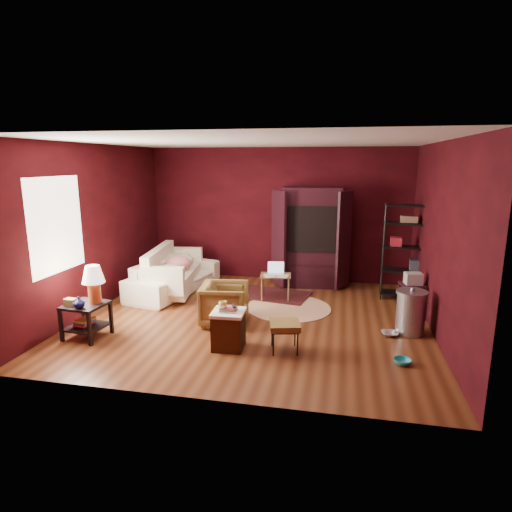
{
  "coord_description": "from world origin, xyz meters",
  "views": [
    {
      "loc": [
        1.37,
        -6.47,
        2.51
      ],
      "look_at": [
        0.0,
        0.2,
        1.0
      ],
      "focal_mm": 30.0,
      "sensor_mm": 36.0,
      "label": 1
    }
  ],
  "objects_px": {
    "side_table": "(90,295)",
    "hamper": "(229,329)",
    "sofa": "(174,271)",
    "tv_armoire": "(311,235)",
    "armchair": "(225,302)",
    "wire_shelving": "(407,248)",
    "laptop_desk": "(276,277)"
  },
  "relations": [
    {
      "from": "sofa",
      "to": "tv_armoire",
      "type": "xyz_separation_m",
      "value": [
        2.57,
        0.98,
        0.62
      ]
    },
    {
      "from": "wire_shelving",
      "to": "tv_armoire",
      "type": "bearing_deg",
      "value": 167.76
    },
    {
      "from": "tv_armoire",
      "to": "wire_shelving",
      "type": "bearing_deg",
      "value": -20.97
    },
    {
      "from": "side_table",
      "to": "armchair",
      "type": "bearing_deg",
      "value": 26.45
    },
    {
      "from": "armchair",
      "to": "laptop_desk",
      "type": "height_order",
      "value": "armchair"
    },
    {
      "from": "sofa",
      "to": "hamper",
      "type": "distance_m",
      "value": 2.88
    },
    {
      "from": "side_table",
      "to": "hamper",
      "type": "height_order",
      "value": "side_table"
    },
    {
      "from": "hamper",
      "to": "tv_armoire",
      "type": "distance_m",
      "value": 3.47
    },
    {
      "from": "side_table",
      "to": "tv_armoire",
      "type": "xyz_separation_m",
      "value": [
        2.9,
        3.29,
        0.41
      ]
    },
    {
      "from": "side_table",
      "to": "laptop_desk",
      "type": "height_order",
      "value": "side_table"
    },
    {
      "from": "armchair",
      "to": "laptop_desk",
      "type": "distance_m",
      "value": 1.48
    },
    {
      "from": "laptop_desk",
      "to": "armchair",
      "type": "bearing_deg",
      "value": -121.16
    },
    {
      "from": "side_table",
      "to": "tv_armoire",
      "type": "height_order",
      "value": "tv_armoire"
    },
    {
      "from": "sofa",
      "to": "armchair",
      "type": "distance_m",
      "value": 2.03
    },
    {
      "from": "sofa",
      "to": "laptop_desk",
      "type": "bearing_deg",
      "value": -80.89
    },
    {
      "from": "armchair",
      "to": "side_table",
      "type": "bearing_deg",
      "value": 109.26
    },
    {
      "from": "laptop_desk",
      "to": "tv_armoire",
      "type": "distance_m",
      "value": 1.35
    },
    {
      "from": "sofa",
      "to": "side_table",
      "type": "relative_size",
      "value": 2.06
    },
    {
      "from": "armchair",
      "to": "side_table",
      "type": "height_order",
      "value": "side_table"
    },
    {
      "from": "armchair",
      "to": "wire_shelving",
      "type": "relative_size",
      "value": 0.41
    },
    {
      "from": "sofa",
      "to": "side_table",
      "type": "distance_m",
      "value": 2.35
    },
    {
      "from": "sofa",
      "to": "hamper",
      "type": "bearing_deg",
      "value": -131.5
    },
    {
      "from": "armchair",
      "to": "tv_armoire",
      "type": "bearing_deg",
      "value": -32.41
    },
    {
      "from": "armchair",
      "to": "hamper",
      "type": "relative_size",
      "value": 1.18
    },
    {
      "from": "sofa",
      "to": "tv_armoire",
      "type": "bearing_deg",
      "value": -57.47
    },
    {
      "from": "armchair",
      "to": "wire_shelving",
      "type": "distance_m",
      "value": 3.55
    },
    {
      "from": "hamper",
      "to": "tv_armoire",
      "type": "bearing_deg",
      "value": 75.56
    },
    {
      "from": "armchair",
      "to": "laptop_desk",
      "type": "bearing_deg",
      "value": -30.9
    },
    {
      "from": "sofa",
      "to": "armchair",
      "type": "xyz_separation_m",
      "value": [
        1.43,
        -1.44,
        -0.07
      ]
    },
    {
      "from": "side_table",
      "to": "laptop_desk",
      "type": "bearing_deg",
      "value": 43.41
    },
    {
      "from": "hamper",
      "to": "side_table",
      "type": "bearing_deg",
      "value": -179.59
    },
    {
      "from": "tv_armoire",
      "to": "hamper",
      "type": "bearing_deg",
      "value": -109.45
    }
  ]
}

